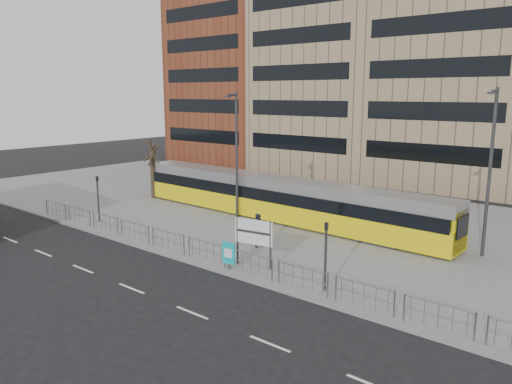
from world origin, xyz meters
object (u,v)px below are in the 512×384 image
Objects in this scene: lamp_post_west at (236,151)px; lamp_post_east at (490,167)px; ad_panel at (229,254)px; traffic_light_east at (326,247)px; tram at (277,198)px; station_sign at (254,234)px; pedestrian at (259,230)px; traffic_light_west at (98,193)px; bare_tree at (152,136)px.

lamp_post_east reaches higher than lamp_post_west.
traffic_light_east reaches higher than ad_panel.
tram reaches higher than station_sign.
station_sign is 4.42m from traffic_light_east.
pedestrian is at bearing -148.41° from lamp_post_east.
traffic_light_east is 0.35× the size of lamp_post_east.
tram is 12.17m from traffic_light_west.
pedestrian is at bearing 101.33° from ad_panel.
bare_tree is (-3.24, 7.33, 3.14)m from traffic_light_west.
pedestrian is 7.06m from traffic_light_east.
traffic_light_west is at bearing 161.58° from traffic_light_east.
traffic_light_east reaches higher than station_sign.
tram is at bearing -177.30° from lamp_post_east.
traffic_light_east is at bearing -14.47° from station_sign.
tram is at bearing 63.77° from traffic_light_west.
lamp_post_east is at bearing 50.42° from traffic_light_east.
tram is 2.88× the size of lamp_post_west.
pedestrian is 0.22× the size of lamp_post_west.
traffic_light_west is 8.61m from bare_tree.
traffic_light_west is at bearing -133.96° from lamp_post_west.
lamp_post_west is at bearing 55.72° from pedestrian.
lamp_post_east is at bearing 3.23° from bare_tree.
traffic_light_east is (18.35, -0.60, 0.00)m from traffic_light_west.
traffic_light_west is at bearing -136.47° from tram.
station_sign reaches higher than ad_panel.
traffic_light_west is at bearing 105.08° from pedestrian.
ad_panel is 0.45× the size of traffic_light_west.
bare_tree reaches higher than traffic_light_east.
bare_tree is (-17.19, 7.58, 3.43)m from station_sign.
tram is 2.81× the size of lamp_post_east.
pedestrian is at bearing -17.66° from bare_tree.
lamp_post_west reaches higher than pedestrian.
bare_tree is (-16.48, 8.67, 4.30)m from ad_panel.
lamp_post_east is at bearing 4.12° from tram.
traffic_light_west is 0.35× the size of lamp_post_east.
tram is at bearing 3.82° from bare_tree.
traffic_light_west is 0.45× the size of bare_tree.
ad_panel is 13.36m from traffic_light_west.
lamp_post_west is 0.97× the size of lamp_post_east.
traffic_light_east is (4.40, -0.36, 0.29)m from station_sign.
lamp_post_east reaches higher than ad_panel.
tram is at bearing 120.28° from traffic_light_east.
traffic_light_west is (-9.02, -8.15, 0.50)m from tram.
traffic_light_west is 24.17m from lamp_post_east.
lamp_post_west is (-2.50, -1.39, 3.23)m from tram.
traffic_light_east is at bearing -31.91° from lamp_post_west.
lamp_post_east is at bearing 43.13° from traffic_light_west.
ad_panel is at bearing -64.59° from tram.
traffic_light_east is (9.33, -8.75, 0.50)m from tram.
ad_panel is at bearing -50.32° from lamp_post_west.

